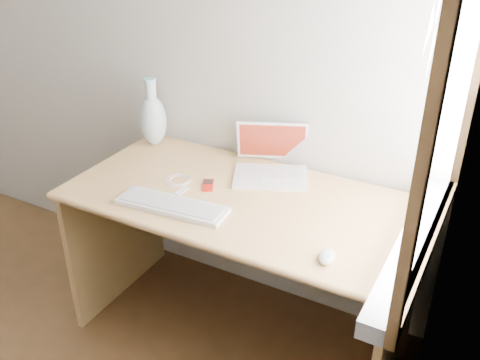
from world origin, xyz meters
The scene contains 10 objects.
back_wall centered at (0.00, 1.75, 1.30)m, with size 3.50×0.04×2.60m, color beige.
window centered at (1.72, 1.30, 1.28)m, with size 0.11×0.99×1.10m.
desk centered at (0.99, 1.46, 0.53)m, with size 1.40×0.70×0.74m.
laptop centered at (1.03, 1.61, 0.79)m, with size 0.37×0.37×0.21m.
external_keyboard centered at (0.80, 1.17, 0.75)m, with size 0.45×0.17×0.02m.
mouse centered at (1.45, 1.14, 0.75)m, with size 0.05×0.09×0.03m, color white.
ipod centered at (0.83, 1.39, 0.74)m, with size 0.08×0.11×0.01m.
cable_coil centered at (0.69, 1.37, 0.74)m, with size 0.11×0.11×0.01m, color white.
remote centered at (0.76, 1.30, 0.74)m, with size 0.03×0.07×0.01m, color white.
vase centered at (0.38, 1.63, 0.87)m, with size 0.13×0.13×0.33m.
Camera 1 is at (1.88, -0.26, 1.81)m, focal length 40.00 mm.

